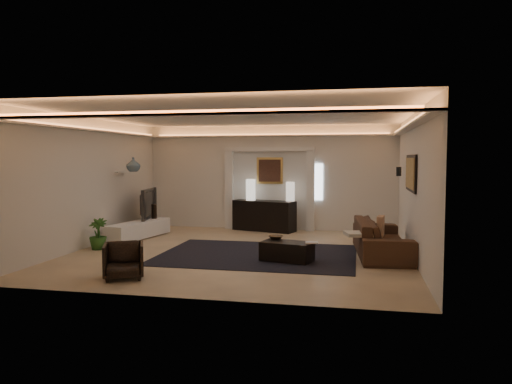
% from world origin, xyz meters
% --- Properties ---
extents(floor, '(7.00, 7.00, 0.00)m').
position_xyz_m(floor, '(0.00, 0.00, 0.00)').
color(floor, '#D0B48A').
rests_on(floor, ground).
extents(ceiling, '(7.00, 7.00, 0.00)m').
position_xyz_m(ceiling, '(0.00, 0.00, 2.90)').
color(ceiling, white).
rests_on(ceiling, ground).
extents(wall_back, '(7.00, 0.00, 7.00)m').
position_xyz_m(wall_back, '(0.00, 3.50, 1.45)').
color(wall_back, silver).
rests_on(wall_back, ground).
extents(wall_front, '(7.00, 0.00, 7.00)m').
position_xyz_m(wall_front, '(0.00, -3.50, 1.45)').
color(wall_front, silver).
rests_on(wall_front, ground).
extents(wall_left, '(0.00, 7.00, 7.00)m').
position_xyz_m(wall_left, '(-3.50, 0.00, 1.45)').
color(wall_left, silver).
rests_on(wall_left, ground).
extents(wall_right, '(0.00, 7.00, 7.00)m').
position_xyz_m(wall_right, '(3.50, 0.00, 1.45)').
color(wall_right, silver).
rests_on(wall_right, ground).
extents(cove_soffit, '(7.00, 7.00, 0.04)m').
position_xyz_m(cove_soffit, '(0.00, 0.00, 2.62)').
color(cove_soffit, silver).
rests_on(cove_soffit, ceiling).
extents(daylight_slit, '(0.25, 0.03, 1.00)m').
position_xyz_m(daylight_slit, '(1.35, 3.48, 1.35)').
color(daylight_slit, white).
rests_on(daylight_slit, wall_back).
extents(area_rug, '(4.00, 3.00, 0.01)m').
position_xyz_m(area_rug, '(0.40, -0.20, 0.01)').
color(area_rug, black).
rests_on(area_rug, ground).
extents(pilaster_left, '(0.22, 0.20, 2.20)m').
position_xyz_m(pilaster_left, '(-1.15, 3.40, 1.10)').
color(pilaster_left, silver).
rests_on(pilaster_left, ground).
extents(pilaster_right, '(0.22, 0.20, 2.20)m').
position_xyz_m(pilaster_right, '(1.15, 3.40, 1.10)').
color(pilaster_right, silver).
rests_on(pilaster_right, ground).
extents(alcove_header, '(2.52, 0.20, 0.12)m').
position_xyz_m(alcove_header, '(0.00, 3.40, 2.25)').
color(alcove_header, silver).
rests_on(alcove_header, wall_back).
extents(painting_frame, '(0.74, 0.04, 0.74)m').
position_xyz_m(painting_frame, '(0.00, 3.47, 1.65)').
color(painting_frame, tan).
rests_on(painting_frame, wall_back).
extents(painting_canvas, '(0.62, 0.02, 0.62)m').
position_xyz_m(painting_canvas, '(0.00, 3.44, 1.65)').
color(painting_canvas, '#4C2D1E').
rests_on(painting_canvas, wall_back).
extents(art_panel_frame, '(0.04, 1.64, 0.74)m').
position_xyz_m(art_panel_frame, '(3.47, 0.30, 1.70)').
color(art_panel_frame, black).
rests_on(art_panel_frame, wall_right).
extents(art_panel_gold, '(0.02, 1.50, 0.62)m').
position_xyz_m(art_panel_gold, '(3.44, 0.30, 1.70)').
color(art_panel_gold, tan).
rests_on(art_panel_gold, wall_right).
extents(wall_sconce, '(0.12, 0.12, 0.22)m').
position_xyz_m(wall_sconce, '(3.38, 2.20, 1.68)').
color(wall_sconce, black).
rests_on(wall_sconce, wall_right).
extents(wall_niche, '(0.10, 0.55, 0.04)m').
position_xyz_m(wall_niche, '(-3.44, 1.40, 1.65)').
color(wall_niche, silver).
rests_on(wall_niche, wall_left).
extents(console, '(1.81, 1.02, 0.86)m').
position_xyz_m(console, '(-0.10, 3.15, 0.40)').
color(console, black).
rests_on(console, ground).
extents(lamp_left, '(0.29, 0.29, 0.58)m').
position_xyz_m(lamp_left, '(-0.49, 3.21, 1.09)').
color(lamp_left, white).
rests_on(lamp_left, console).
extents(lamp_right, '(0.29, 0.29, 0.52)m').
position_xyz_m(lamp_right, '(0.62, 3.19, 1.09)').
color(lamp_right, beige).
rests_on(lamp_right, console).
extents(media_ledge, '(0.88, 2.15, 0.39)m').
position_xyz_m(media_ledge, '(-2.92, 1.24, 0.23)').
color(media_ledge, white).
rests_on(media_ledge, ground).
extents(tv, '(1.37, 0.41, 0.78)m').
position_xyz_m(tv, '(-3.07, 1.89, 0.84)').
color(tv, black).
rests_on(tv, media_ledge).
extents(figurine, '(0.16, 0.16, 0.38)m').
position_xyz_m(figurine, '(-2.80, 1.91, 0.64)').
color(figurine, black).
rests_on(figurine, media_ledge).
extents(ginger_jar, '(0.40, 0.40, 0.35)m').
position_xyz_m(ginger_jar, '(-2.97, 1.09, 1.84)').
color(ginger_jar, slate).
rests_on(ginger_jar, wall_niche).
extents(plant, '(0.43, 0.43, 0.68)m').
position_xyz_m(plant, '(-3.15, -0.31, 0.34)').
color(plant, '#27531B').
rests_on(plant, ground).
extents(sofa, '(2.57, 1.18, 0.73)m').
position_xyz_m(sofa, '(2.91, 0.24, 0.37)').
color(sofa, brown).
rests_on(sofa, ground).
extents(throw_blanket, '(0.70, 0.62, 0.07)m').
position_xyz_m(throw_blanket, '(2.49, -0.49, 0.55)').
color(throw_blanket, white).
rests_on(throw_blanket, sofa).
extents(throw_pillow, '(0.19, 0.45, 0.43)m').
position_xyz_m(throw_pillow, '(2.91, 0.70, 0.55)').
color(throw_pillow, tan).
rests_on(throw_pillow, sofa).
extents(coffee_table, '(1.06, 0.73, 0.36)m').
position_xyz_m(coffee_table, '(1.09, -0.72, 0.20)').
color(coffee_table, black).
rests_on(coffee_table, ground).
extents(bowl, '(0.30, 0.30, 0.07)m').
position_xyz_m(bowl, '(0.82, -0.46, 0.45)').
color(bowl, '#45301C').
rests_on(bowl, coffee_table).
extents(magazine, '(0.25, 0.20, 0.03)m').
position_xyz_m(magazine, '(1.57, -0.79, 0.42)').
color(magazine, silver).
rests_on(magazine, coffee_table).
extents(armchair, '(0.86, 0.87, 0.60)m').
position_xyz_m(armchair, '(-1.39, -2.59, 0.30)').
color(armchair, black).
rests_on(armchair, ground).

